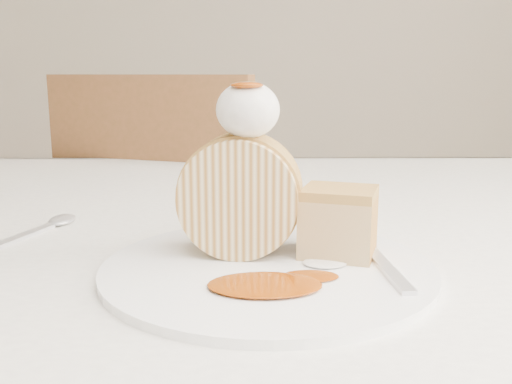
{
  "coord_description": "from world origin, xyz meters",
  "views": [
    {
      "loc": [
        0.03,
        -0.5,
        0.92
      ],
      "look_at": [
        0.04,
        -0.02,
        0.82
      ],
      "focal_mm": 40.0,
      "sensor_mm": 36.0,
      "label": 1
    }
  ],
  "objects": [
    {
      "name": "table",
      "position": [
        0.0,
        0.2,
        0.66
      ],
      "size": [
        1.4,
        0.9,
        0.75
      ],
      "color": "white",
      "rests_on": "ground"
    },
    {
      "name": "chair_far",
      "position": [
        -0.14,
        0.74,
        0.52
      ],
      "size": [
        0.55,
        0.55,
        0.92
      ],
      "rotation": [
        0.0,
        0.0,
        2.82
      ],
      "color": "brown",
      "rests_on": "ground"
    },
    {
      "name": "plate",
      "position": [
        0.05,
        -0.03,
        0.75
      ],
      "size": [
        0.36,
        0.36,
        0.01
      ],
      "primitive_type": "cylinder",
      "rotation": [
        0.0,
        0.0,
        -0.31
      ],
      "color": "white",
      "rests_on": "table"
    },
    {
      "name": "roulade_slice",
      "position": [
        0.02,
        0.0,
        0.81
      ],
      "size": [
        0.11,
        0.07,
        0.11
      ],
      "primitive_type": "cylinder",
      "rotation": [
        1.57,
        0.0,
        -0.11
      ],
      "color": "#CABB8D",
      "rests_on": "plate"
    },
    {
      "name": "cake_chunk",
      "position": [
        0.11,
        -0.0,
        0.78
      ],
      "size": [
        0.08,
        0.07,
        0.05
      ],
      "primitive_type": "cube",
      "rotation": [
        0.0,
        0.0,
        -0.31
      ],
      "color": "#B08242",
      "rests_on": "plate"
    },
    {
      "name": "whipped_cream",
      "position": [
        0.03,
        -0.0,
        0.89
      ],
      "size": [
        0.05,
        0.05,
        0.05
      ],
      "primitive_type": "ellipsoid",
      "color": "white",
      "rests_on": "roulade_slice"
    },
    {
      "name": "caramel_drizzle",
      "position": [
        0.03,
        -0.02,
        0.91
      ],
      "size": [
        0.03,
        0.02,
        0.01
      ],
      "primitive_type": "ellipsoid",
      "color": "#803105",
      "rests_on": "whipped_cream"
    },
    {
      "name": "caramel_pool",
      "position": [
        0.04,
        -0.08,
        0.76
      ],
      "size": [
        0.1,
        0.08,
        0.0
      ],
      "primitive_type": null,
      "rotation": [
        0.0,
        0.0,
        -0.31
      ],
      "color": "#803105",
      "rests_on": "plate"
    },
    {
      "name": "fork",
      "position": [
        0.14,
        -0.04,
        0.76
      ],
      "size": [
        0.04,
        0.17,
        0.0
      ],
      "primitive_type": "cube",
      "rotation": [
        0.0,
        0.0,
        0.07
      ],
      "color": "silver",
      "rests_on": "plate"
    },
    {
      "name": "spoon",
      "position": [
        -0.21,
        0.05,
        0.75
      ],
      "size": [
        0.08,
        0.16,
        0.0
      ],
      "primitive_type": "cube",
      "rotation": [
        0.0,
        0.0,
        -0.33
      ],
      "color": "silver",
      "rests_on": "table"
    }
  ]
}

